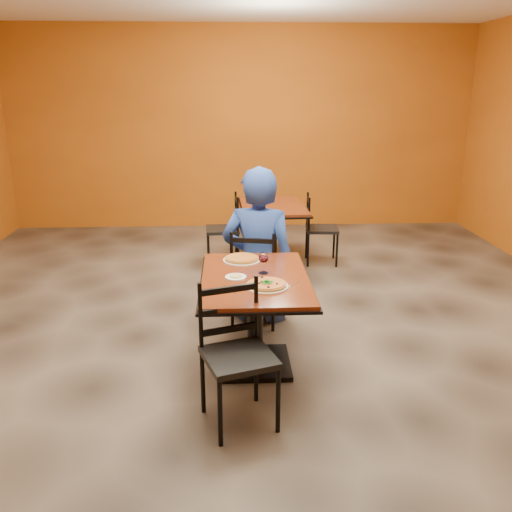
{
  "coord_description": "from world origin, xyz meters",
  "views": [
    {
      "loc": [
        -0.18,
        -4.29,
        2.12
      ],
      "look_at": [
        0.02,
        -0.3,
        0.85
      ],
      "focal_mm": 37.48,
      "sensor_mm": 36.0,
      "label": 1
    }
  ],
  "objects": [
    {
      "name": "knife",
      "position": [
        0.26,
        -0.7,
        0.75
      ],
      "size": [
        0.14,
        0.17,
        0.0
      ],
      "primitive_type": "cube",
      "rotation": [
        0.0,
        0.0,
        -0.66
      ],
      "color": "silver",
      "rests_on": "table_main"
    },
    {
      "name": "pizza_far",
      "position": [
        -0.09,
        -0.11,
        0.77
      ],
      "size": [
        0.28,
        0.28,
        0.02
      ],
      "primitive_type": "cylinder",
      "color": "orange",
      "rests_on": "plate_far"
    },
    {
      "name": "pizza_main",
      "position": [
        0.07,
        -0.72,
        0.77
      ],
      "size": [
        0.28,
        0.28,
        0.02
      ],
      "primitive_type": "cylinder",
      "color": "maroon",
      "rests_on": "plate_main"
    },
    {
      "name": "chair_second_left",
      "position": [
        -0.28,
        2.07,
        0.44
      ],
      "size": [
        0.42,
        0.42,
        0.88
      ],
      "primitive_type": null,
      "rotation": [
        0.0,
        0.0,
        -1.51
      ],
      "color": "black",
      "rests_on": "floor"
    },
    {
      "name": "fork",
      "position": [
        -0.19,
        -0.76,
        0.75
      ],
      "size": [
        0.1,
        0.18,
        0.0
      ],
      "primitive_type": "cube",
      "rotation": [
        0.0,
        0.0,
        0.46
      ],
      "color": "silver",
      "rests_on": "table_main"
    },
    {
      "name": "diner",
      "position": [
        0.08,
        0.44,
        0.73
      ],
      "size": [
        0.78,
        0.6,
        1.45
      ],
      "primitive_type": "imported",
      "rotation": [
        0.0,
        0.0,
        2.91
      ],
      "color": "navy",
      "rests_on": "floor"
    },
    {
      "name": "chair_main_near",
      "position": [
        -0.14,
        -1.24,
        0.47
      ],
      "size": [
        0.54,
        0.54,
        0.94
      ],
      "primitive_type": null,
      "rotation": [
        0.0,
        0.0,
        0.32
      ],
      "color": "black",
      "rests_on": "floor"
    },
    {
      "name": "chair_second_right",
      "position": [
        0.95,
        2.07,
        0.43
      ],
      "size": [
        0.42,
        0.42,
        0.86
      ],
      "primitive_type": null,
      "rotation": [
        0.0,
        0.0,
        1.49
      ],
      "color": "black",
      "rests_on": "floor"
    },
    {
      "name": "table_main",
      "position": [
        0.0,
        -0.5,
        0.56
      ],
      "size": [
        0.83,
        1.23,
        0.75
      ],
      "color": "maroon",
      "rests_on": "floor"
    },
    {
      "name": "chair_main_far",
      "position": [
        0.05,
        0.34,
        0.46
      ],
      "size": [
        0.49,
        0.49,
        0.91
      ],
      "primitive_type": null,
      "rotation": [
        0.0,
        0.0,
        2.93
      ],
      "color": "black",
      "rests_on": "floor"
    },
    {
      "name": "dip",
      "position": [
        -0.15,
        -0.52,
        0.76
      ],
      "size": [
        0.09,
        0.09,
        0.01
      ],
      "primitive_type": "cylinder",
      "color": "tan",
      "rests_on": "side_plate"
    },
    {
      "name": "plate_main",
      "position": [
        0.07,
        -0.72,
        0.76
      ],
      "size": [
        0.31,
        0.31,
        0.01
      ],
      "primitive_type": "cylinder",
      "color": "white",
      "rests_on": "table_main"
    },
    {
      "name": "wine_glass",
      "position": [
        0.07,
        -0.42,
        0.84
      ],
      "size": [
        0.08,
        0.08,
        0.18
      ],
      "primitive_type": null,
      "color": "white",
      "rests_on": "table_main"
    },
    {
      "name": "side_plate",
      "position": [
        -0.15,
        -0.52,
        0.76
      ],
      "size": [
        0.16,
        0.16,
        0.01
      ],
      "primitive_type": "cylinder",
      "color": "white",
      "rests_on": "table_main"
    },
    {
      "name": "table_second",
      "position": [
        0.33,
        2.07,
        0.55
      ],
      "size": [
        0.83,
        1.19,
        0.75
      ],
      "rotation": [
        0.0,
        0.0,
        0.03
      ],
      "color": "maroon",
      "rests_on": "floor"
    },
    {
      "name": "wall_back",
      "position": [
        0.0,
        4.0,
        1.5
      ],
      "size": [
        7.0,
        0.01,
        3.0
      ],
      "primitive_type": "cube",
      "color": "#AD5813",
      "rests_on": "ground"
    },
    {
      "name": "floor",
      "position": [
        0.0,
        0.0,
        0.0
      ],
      "size": [
        7.0,
        8.0,
        0.01
      ],
      "primitive_type": "cube",
      "color": "black",
      "rests_on": "ground"
    },
    {
      "name": "plate_far",
      "position": [
        -0.09,
        -0.11,
        0.76
      ],
      "size": [
        0.31,
        0.31,
        0.01
      ],
      "primitive_type": "cylinder",
      "color": "white",
      "rests_on": "table_main"
    }
  ]
}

